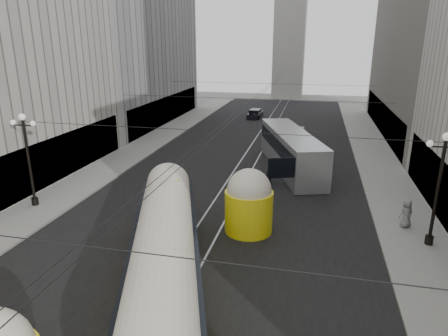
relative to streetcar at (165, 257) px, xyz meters
The scene contains 15 objects.
road 22.15m from the streetcar, 89.83° to the left, with size 20.00×85.00×0.02m, color black.
sidewalk_left 28.27m from the streetcar, 115.02° to the left, with size 4.00×72.00×0.15m, color gray.
sidewalk_right 28.33m from the streetcar, 64.73° to the left, with size 4.00×72.00×0.15m, color gray.
rail_left 22.16m from the streetcar, 91.77° to the left, with size 0.12×85.00×0.04m, color gray.
rail_right 22.17m from the streetcar, 87.88° to the left, with size 0.12×85.00×0.04m, color gray.
building_left_far 44.28m from the streetcar, 117.95° to the left, with size 12.60×28.60×28.60m.
distant_tower 70.77m from the streetcar, 89.95° to the left, with size 6.00×6.00×31.36m.
lamppost_left_mid 14.75m from the streetcar, 148.89° to the left, with size 1.86×0.44×6.37m.
lamppost_right_mid 14.86m from the streetcar, 30.85° to the left, with size 1.86×0.44×6.37m.
catenary 21.42m from the streetcar, 89.50° to the left, with size 25.00×72.00×0.23m.
streetcar is the anchor object (origin of this frame).
city_bus 20.73m from the streetcar, 78.62° to the left, with size 6.86×13.72×3.36m.
sedan_white_far 31.61m from the streetcar, 82.65° to the left, with size 1.90×4.54×1.43m.
sedan_dark_far 44.76m from the streetcar, 93.58° to the left, with size 1.96×4.18×1.29m.
pedestrian_sidewalk_right 15.21m from the streetcar, 39.10° to the left, with size 0.87×0.53×1.77m, color slate.
Camera 1 is at (5.92, -4.04, 10.96)m, focal length 32.00 mm.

